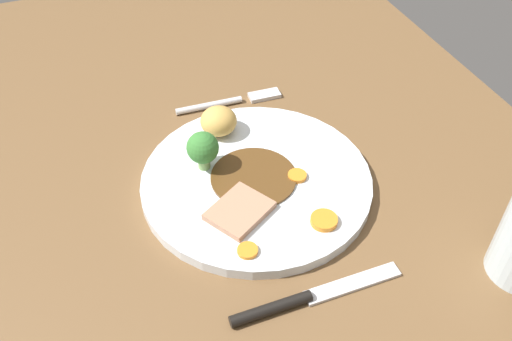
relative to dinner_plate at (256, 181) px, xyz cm
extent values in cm
cube|color=brown|center=(0.13, -2.60, -2.50)|extent=(120.00, 84.00, 3.60)
cylinder|color=white|center=(0.00, 0.00, 0.00)|extent=(27.62, 27.62, 1.40)
cylinder|color=#563819|center=(-0.10, -0.36, 0.85)|extent=(10.29, 10.29, 0.30)
cube|color=tan|center=(4.85, -3.82, 1.10)|extent=(8.05, 8.48, 0.80)
ellipsoid|color=tan|center=(-9.54, -1.50, 2.48)|extent=(6.67, 6.67, 3.56)
cylinder|color=orange|center=(9.42, 4.41, 1.03)|extent=(3.03, 3.03, 0.67)
cylinder|color=orange|center=(1.86, 4.55, 0.94)|extent=(2.25, 2.25, 0.49)
cylinder|color=orange|center=(10.26, -4.86, 0.92)|extent=(2.21, 2.21, 0.44)
cylinder|color=#8CB766|center=(-3.82, -5.28, 1.58)|extent=(1.47, 1.47, 1.76)
sphere|color=#387A33|center=(-3.82, -5.28, 3.82)|extent=(3.89, 3.89, 3.89)
cylinder|color=silver|center=(-16.63, -0.73, -0.25)|extent=(1.29, 9.53, 0.90)
cube|color=silver|center=(-16.29, 7.51, -0.40)|extent=(2.18, 4.58, 0.60)
cylinder|color=black|center=(17.05, -4.91, -0.10)|extent=(1.20, 8.50, 1.20)
cube|color=silver|center=(17.05, 4.09, -0.50)|extent=(1.70, 10.50, 0.40)
camera|label=1|loc=(44.70, -17.04, 47.45)|focal=39.27mm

